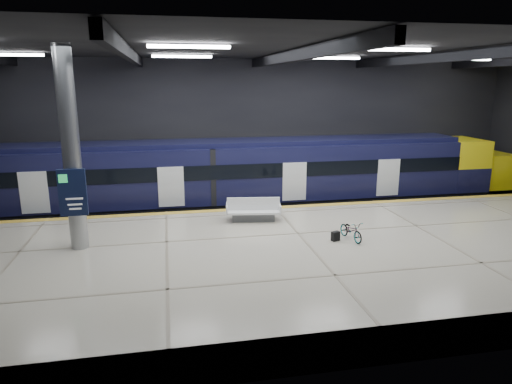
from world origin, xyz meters
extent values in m
plane|color=black|center=(0.00, 0.00, 0.00)|extent=(30.00, 30.00, 0.00)
cube|color=black|center=(0.00, 8.00, 4.00)|extent=(30.00, 0.10, 8.00)
cube|color=black|center=(0.00, -8.00, 4.00)|extent=(30.00, 0.10, 8.00)
cube|color=black|center=(0.00, 0.00, 8.00)|extent=(30.00, 16.00, 0.10)
cube|color=black|center=(-6.00, 0.00, 7.75)|extent=(0.25, 16.00, 0.40)
cube|color=black|center=(0.00, 0.00, 7.75)|extent=(0.25, 16.00, 0.40)
cube|color=black|center=(6.00, 0.00, 7.75)|extent=(0.25, 16.00, 0.40)
cube|color=white|center=(-4.00, -2.00, 7.88)|extent=(2.60, 0.18, 0.10)
cube|color=white|center=(3.00, -2.00, 7.88)|extent=(2.60, 0.18, 0.10)
cube|color=white|center=(-11.00, 4.00, 7.88)|extent=(2.60, 0.18, 0.10)
cube|color=white|center=(-4.00, 4.00, 7.88)|extent=(2.60, 0.18, 0.10)
cube|color=white|center=(3.00, 4.00, 7.88)|extent=(2.60, 0.18, 0.10)
cube|color=white|center=(10.00, 4.00, 7.88)|extent=(2.60, 0.18, 0.10)
cube|color=beige|center=(0.00, -2.50, 0.55)|extent=(30.00, 11.00, 1.10)
cube|color=gold|center=(0.00, 2.75, 1.11)|extent=(30.00, 0.40, 0.01)
cube|color=gray|center=(0.00, 4.78, 0.08)|extent=(30.00, 0.08, 0.16)
cube|color=gray|center=(0.00, 6.22, 0.08)|extent=(30.00, 0.08, 0.16)
cube|color=black|center=(-1.73, 5.50, 0.55)|extent=(24.00, 2.58, 0.80)
cube|color=black|center=(-1.73, 5.50, 2.33)|extent=(24.00, 2.80, 2.75)
cube|color=black|center=(-1.73, 5.50, 3.82)|extent=(24.00, 2.30, 0.24)
cube|color=black|center=(-1.73, 4.09, 2.60)|extent=(24.00, 0.04, 0.70)
cube|color=white|center=(1.27, 4.08, 2.00)|extent=(1.20, 0.05, 1.90)
cube|color=yellow|center=(11.27, 5.50, 2.33)|extent=(2.00, 2.80, 2.75)
ellipsoid|color=yellow|center=(13.87, 5.50, 1.85)|extent=(3.60, 2.52, 1.90)
cube|color=black|center=(11.57, 5.50, 2.50)|extent=(1.60, 2.38, 0.80)
cube|color=#595B60|center=(-1.39, 0.96, 1.27)|extent=(1.83, 0.81, 0.33)
cube|color=white|center=(-1.39, 0.96, 1.52)|extent=(2.32, 1.25, 0.09)
cube|color=white|center=(-1.39, 0.96, 1.83)|extent=(2.20, 0.41, 0.55)
cube|color=white|center=(-2.48, 1.12, 1.65)|extent=(0.20, 0.94, 0.33)
cube|color=white|center=(-0.30, 0.80, 1.65)|extent=(0.20, 0.94, 0.33)
imported|color=#99999E|center=(1.71, -2.08, 1.46)|extent=(0.73, 1.45, 0.73)
cube|color=black|center=(1.11, -2.08, 1.28)|extent=(0.34, 0.27, 0.35)
cylinder|color=#9EA0A5|center=(-8.00, -1.00, 4.55)|extent=(0.60, 0.60, 6.90)
cube|color=#0D1533|center=(-8.00, -1.42, 3.20)|extent=(0.90, 0.12, 1.60)
camera|label=1|loc=(-4.83, -17.12, 6.82)|focal=32.00mm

